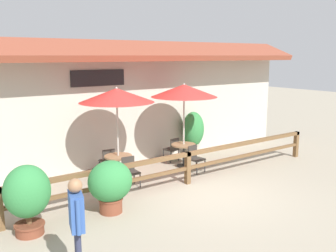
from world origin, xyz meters
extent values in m
plane|color=#9E937F|center=(0.00, 0.00, 0.00)|extent=(60.00, 60.00, 0.00)
cube|color=#BCB7A8|center=(0.00, 4.20, 1.80)|extent=(14.00, 0.40, 3.60)
cube|color=brown|center=(0.00, 3.65, 3.88)|extent=(14.28, 1.48, 0.70)
cube|color=black|center=(-1.37, 3.97, 3.00)|extent=(1.86, 0.04, 0.52)
cube|color=brown|center=(0.00, 1.05, 0.89)|extent=(10.40, 0.14, 0.11)
cube|color=brown|center=(0.00, 1.05, 0.47)|extent=(10.40, 0.10, 0.09)
cube|color=brown|center=(-5.13, 1.05, 0.47)|extent=(0.14, 0.14, 0.95)
cube|color=brown|center=(0.00, 1.05, 0.47)|extent=(0.14, 0.14, 0.95)
cube|color=brown|center=(5.13, 1.05, 0.47)|extent=(0.14, 0.14, 0.95)
cylinder|color=#B7B2A8|center=(-1.49, 2.51, 1.21)|extent=(0.06, 0.06, 2.43)
cone|color=red|center=(-1.49, 2.51, 2.57)|extent=(2.20, 2.20, 0.41)
sphere|color=#B2ADA3|center=(-1.49, 2.51, 2.78)|extent=(0.07, 0.07, 0.07)
cylinder|color=olive|center=(-1.49, 2.51, 0.74)|extent=(0.83, 0.83, 0.05)
cylinder|color=#333333|center=(-1.49, 2.51, 0.36)|extent=(0.07, 0.07, 0.72)
cylinder|color=#333333|center=(-1.49, 2.51, 0.01)|extent=(0.46, 0.46, 0.03)
cube|color=#332D28|center=(-1.48, 1.78, 0.42)|extent=(0.44, 0.44, 0.05)
cube|color=#332D28|center=(-1.47, 1.97, 0.65)|extent=(0.40, 0.06, 0.40)
cylinder|color=#2D2D2D|center=(-1.68, 1.61, 0.20)|extent=(0.04, 0.04, 0.40)
cylinder|color=#2D2D2D|center=(-1.30, 1.58, 0.20)|extent=(0.04, 0.04, 0.40)
cylinder|color=#2D2D2D|center=(-1.66, 1.98, 0.20)|extent=(0.04, 0.04, 0.40)
cylinder|color=#2D2D2D|center=(-1.28, 1.96, 0.20)|extent=(0.04, 0.04, 0.40)
cube|color=#332D28|center=(-1.51, 3.24, 0.42)|extent=(0.47, 0.47, 0.05)
cube|color=#332D28|center=(-1.54, 3.05, 0.65)|extent=(0.40, 0.08, 0.40)
cylinder|color=#2D2D2D|center=(-1.30, 3.41, 0.20)|extent=(0.04, 0.04, 0.40)
cylinder|color=#2D2D2D|center=(-1.68, 3.45, 0.20)|extent=(0.04, 0.04, 0.40)
cylinder|color=#2D2D2D|center=(-1.35, 3.03, 0.20)|extent=(0.04, 0.04, 0.40)
cylinder|color=#2D2D2D|center=(-1.73, 3.08, 0.20)|extent=(0.04, 0.04, 0.40)
cylinder|color=#B7B2A8|center=(1.00, 2.53, 1.21)|extent=(0.06, 0.06, 2.43)
cone|color=red|center=(1.00, 2.53, 2.57)|extent=(2.20, 2.20, 0.41)
sphere|color=#B2ADA3|center=(1.00, 2.53, 2.78)|extent=(0.07, 0.07, 0.07)
cylinder|color=olive|center=(1.00, 2.53, 0.74)|extent=(0.83, 0.83, 0.05)
cylinder|color=#333333|center=(1.00, 2.53, 0.36)|extent=(0.07, 0.07, 0.72)
cylinder|color=#333333|center=(1.00, 2.53, 0.01)|extent=(0.46, 0.46, 0.03)
cube|color=#332D28|center=(0.94, 1.76, 0.42)|extent=(0.47, 0.47, 0.05)
cube|color=#332D28|center=(0.91, 1.95, 0.65)|extent=(0.40, 0.09, 0.40)
cylinder|color=#2D2D2D|center=(0.77, 1.55, 0.20)|extent=(0.04, 0.04, 0.40)
cylinder|color=#2D2D2D|center=(1.15, 1.60, 0.20)|extent=(0.04, 0.04, 0.40)
cylinder|color=#2D2D2D|center=(0.73, 1.93, 0.20)|extent=(0.04, 0.04, 0.40)
cylinder|color=#2D2D2D|center=(1.10, 1.97, 0.20)|extent=(0.04, 0.04, 0.40)
cube|color=#332D28|center=(1.03, 3.30, 0.42)|extent=(0.47, 0.47, 0.05)
cube|color=#332D28|center=(1.06, 3.11, 0.65)|extent=(0.40, 0.09, 0.40)
cylinder|color=#2D2D2D|center=(1.20, 3.51, 0.20)|extent=(0.04, 0.04, 0.40)
cylinder|color=#2D2D2D|center=(0.82, 3.46, 0.20)|extent=(0.04, 0.04, 0.40)
cylinder|color=#2D2D2D|center=(1.25, 3.13, 0.20)|extent=(0.04, 0.04, 0.40)
cylinder|color=#2D2D2D|center=(0.87, 3.08, 0.20)|extent=(0.04, 0.04, 0.40)
cylinder|color=brown|center=(-4.68, 0.50, 0.12)|extent=(0.58, 0.58, 0.24)
cylinder|color=brown|center=(-4.68, 0.50, 0.22)|extent=(0.63, 0.63, 0.04)
cylinder|color=brown|center=(-4.68, 0.50, 0.41)|extent=(0.10, 0.10, 0.34)
ellipsoid|color=#338442|center=(-4.68, 0.50, 0.95)|extent=(0.96, 0.87, 1.12)
cylinder|color=brown|center=(-2.77, 0.52, 0.18)|extent=(0.54, 0.54, 0.36)
cylinder|color=brown|center=(-2.77, 0.52, 0.34)|extent=(0.59, 0.59, 0.04)
ellipsoid|color=#338442|center=(-2.77, 0.52, 0.78)|extent=(1.07, 0.96, 0.99)
cylinder|color=#B7AD99|center=(2.25, 3.55, 0.21)|extent=(0.49, 0.49, 0.41)
cylinder|color=#B7AD99|center=(2.25, 3.55, 0.39)|extent=(0.53, 0.53, 0.04)
ellipsoid|color=#338442|center=(2.25, 3.55, 0.98)|extent=(0.86, 0.77, 1.32)
cylinder|color=#2D334C|center=(-4.41, -1.48, 0.44)|extent=(0.10, 0.10, 0.88)
cube|color=#33569E|center=(-4.43, -1.56, 1.19)|extent=(0.33, 0.51, 0.62)
cylinder|color=#33569E|center=(-4.36, -1.30, 1.19)|extent=(0.08, 0.08, 0.59)
cylinder|color=#33569E|center=(-4.50, -1.82, 1.19)|extent=(0.08, 0.08, 0.59)
sphere|color=#9E704C|center=(-4.43, -1.56, 1.63)|extent=(0.24, 0.24, 0.24)
camera|label=1|loc=(-6.57, -7.16, 3.71)|focal=40.00mm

